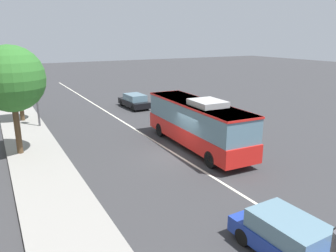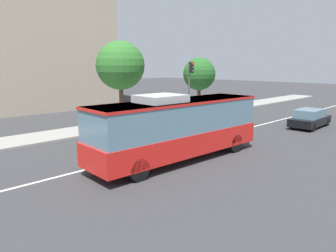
{
  "view_description": "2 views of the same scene",
  "coord_description": "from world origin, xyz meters",
  "px_view_note": "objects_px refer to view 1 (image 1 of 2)",
  "views": [
    {
      "loc": [
        -16.67,
        9.83,
        7.31
      ],
      "look_at": [
        2.26,
        -0.55,
        1.32
      ],
      "focal_mm": 34.75,
      "sensor_mm": 36.0,
      "label": 1
    },
    {
      "loc": [
        -10.67,
        -12.79,
        4.84
      ],
      "look_at": [
        1.16,
        -0.72,
        1.56
      ],
      "focal_mm": 33.47,
      "sensor_mm": 36.0,
      "label": 2
    }
  ],
  "objects_px": {
    "sedan_black": "(134,101)",
    "street_tree_kerbside_left": "(11,79)",
    "street_tree_kerbside_centre": "(18,77)",
    "sedan_blue": "(291,241)",
    "traffic_light_mid_block": "(37,84)",
    "transit_bus": "(197,122)"
  },
  "relations": [
    {
      "from": "sedan_blue",
      "to": "street_tree_kerbside_left",
      "type": "bearing_deg",
      "value": -157.14
    },
    {
      "from": "transit_bus",
      "to": "traffic_light_mid_block",
      "type": "distance_m",
      "value": 13.54
    },
    {
      "from": "transit_bus",
      "to": "street_tree_kerbside_left",
      "type": "relative_size",
      "value": 1.47
    },
    {
      "from": "street_tree_kerbside_centre",
      "to": "street_tree_kerbside_left",
      "type": "bearing_deg",
      "value": 173.71
    },
    {
      "from": "transit_bus",
      "to": "street_tree_kerbside_centre",
      "type": "relative_size",
      "value": 1.79
    },
    {
      "from": "transit_bus",
      "to": "sedan_blue",
      "type": "bearing_deg",
      "value": 164.31
    },
    {
      "from": "sedan_black",
      "to": "street_tree_kerbside_left",
      "type": "bearing_deg",
      "value": 127.04
    },
    {
      "from": "transit_bus",
      "to": "sedan_blue",
      "type": "distance_m",
      "value": 11.73
    },
    {
      "from": "traffic_light_mid_block",
      "to": "street_tree_kerbside_centre",
      "type": "bearing_deg",
      "value": 115.41
    },
    {
      "from": "street_tree_kerbside_centre",
      "to": "transit_bus",
      "type": "bearing_deg",
      "value": -143.68
    },
    {
      "from": "sedan_blue",
      "to": "traffic_light_mid_block",
      "type": "bearing_deg",
      "value": -169.11
    },
    {
      "from": "transit_bus",
      "to": "street_tree_kerbside_left",
      "type": "height_order",
      "value": "street_tree_kerbside_left"
    },
    {
      "from": "transit_bus",
      "to": "sedan_black",
      "type": "xyz_separation_m",
      "value": [
        13.73,
        -1.28,
        -1.09
      ]
    },
    {
      "from": "street_tree_kerbside_left",
      "to": "street_tree_kerbside_centre",
      "type": "distance_m",
      "value": 9.02
    },
    {
      "from": "sedan_black",
      "to": "street_tree_kerbside_centre",
      "type": "bearing_deg",
      "value": 91.55
    },
    {
      "from": "sedan_black",
      "to": "sedan_blue",
      "type": "bearing_deg",
      "value": 167.21
    },
    {
      "from": "traffic_light_mid_block",
      "to": "street_tree_kerbside_centre",
      "type": "distance_m",
      "value": 2.96
    },
    {
      "from": "transit_bus",
      "to": "street_tree_kerbside_left",
      "type": "bearing_deg",
      "value": 70.79
    },
    {
      "from": "sedan_blue",
      "to": "traffic_light_mid_block",
      "type": "distance_m",
      "value": 22.27
    },
    {
      "from": "traffic_light_mid_block",
      "to": "street_tree_kerbside_left",
      "type": "height_order",
      "value": "street_tree_kerbside_left"
    },
    {
      "from": "traffic_light_mid_block",
      "to": "street_tree_kerbside_left",
      "type": "relative_size",
      "value": 0.76
    },
    {
      "from": "sedan_blue",
      "to": "street_tree_kerbside_left",
      "type": "height_order",
      "value": "street_tree_kerbside_left"
    }
  ]
}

